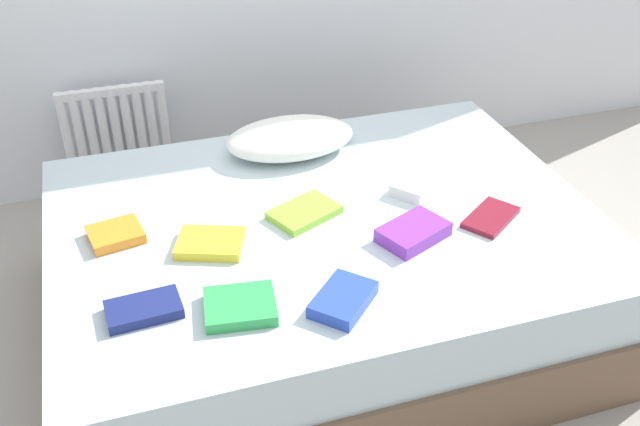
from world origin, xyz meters
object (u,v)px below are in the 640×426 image
at_px(textbook_yellow, 210,243).
at_px(textbook_green, 240,306).
at_px(textbook_maroon, 491,217).
at_px(textbook_lime, 304,212).
at_px(textbook_blue, 343,300).
at_px(textbook_navy, 144,309).
at_px(textbook_orange, 115,234).
at_px(pillow, 290,138).
at_px(textbook_purple, 413,232).
at_px(textbook_white, 417,184).
at_px(bed, 324,270).
at_px(radiator, 117,131).

height_order(textbook_yellow, textbook_green, textbook_green).
bearing_deg(textbook_maroon, textbook_lime, 124.63).
bearing_deg(textbook_green, textbook_blue, -4.74).
distance_m(textbook_navy, textbook_blue, 0.60).
xyz_separation_m(textbook_yellow, textbook_orange, (-0.30, 0.15, 0.00)).
distance_m(pillow, textbook_green, 1.02).
bearing_deg(textbook_purple, textbook_blue, -166.95).
distance_m(pillow, textbook_orange, 0.86).
bearing_deg(pillow, textbook_orange, -150.55).
height_order(textbook_maroon, textbook_white, textbook_white).
relative_size(textbook_purple, textbook_blue, 1.10).
bearing_deg(textbook_purple, textbook_white, 39.90).
bearing_deg(textbook_orange, pillow, 19.04).
xyz_separation_m(textbook_navy, textbook_blue, (0.59, -0.15, 0.00)).
bearing_deg(textbook_purple, textbook_orange, 138.70).
xyz_separation_m(textbook_maroon, textbook_green, (-0.97, -0.21, 0.01)).
bearing_deg(textbook_orange, textbook_maroon, -23.03).
bearing_deg(textbook_white, textbook_purple, -154.87).
bearing_deg(textbook_yellow, textbook_navy, -111.79).
relative_size(bed, textbook_white, 9.41).
bearing_deg(textbook_blue, textbook_green, 122.78).
bearing_deg(textbook_maroon, textbook_blue, 167.60).
distance_m(pillow, textbook_navy, 1.10).
bearing_deg(radiator, textbook_green, -80.88).
distance_m(textbook_blue, textbook_orange, 0.86).
xyz_separation_m(textbook_blue, textbook_lime, (0.03, 0.51, -0.01)).
xyz_separation_m(bed, textbook_lime, (-0.07, 0.02, 0.27)).
xyz_separation_m(textbook_purple, textbook_blue, (-0.35, -0.26, -0.00)).
bearing_deg(textbook_yellow, textbook_maroon, 12.76).
xyz_separation_m(textbook_white, textbook_blue, (-0.50, -0.56, -0.00)).
xyz_separation_m(textbook_maroon, textbook_purple, (-0.31, -0.02, 0.02)).
relative_size(radiator, textbook_white, 2.37).
relative_size(textbook_purple, textbook_yellow, 1.05).
bearing_deg(radiator, textbook_white, -46.78).
height_order(textbook_navy, textbook_blue, textbook_blue).
bearing_deg(textbook_orange, textbook_purple, -27.99).
relative_size(textbook_maroon, textbook_lime, 0.94).
distance_m(textbook_lime, textbook_orange, 0.67).
distance_m(textbook_maroon, textbook_green, 0.99).
xyz_separation_m(textbook_white, textbook_lime, (-0.47, -0.05, -0.01)).
bearing_deg(textbook_blue, textbook_maroon, -21.78).
xyz_separation_m(bed, textbook_blue, (-0.10, -0.49, 0.27)).
relative_size(bed, textbook_green, 9.34).
distance_m(textbook_maroon, textbook_white, 0.32).
bearing_deg(pillow, textbook_navy, -129.49).
bearing_deg(bed, pillow, 88.25).
bearing_deg(textbook_lime, textbook_maroon, -44.38).
relative_size(textbook_maroon, textbook_purple, 0.96).
height_order(bed, textbook_white, textbook_white).
xyz_separation_m(radiator, textbook_yellow, (0.24, -1.27, 0.15)).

